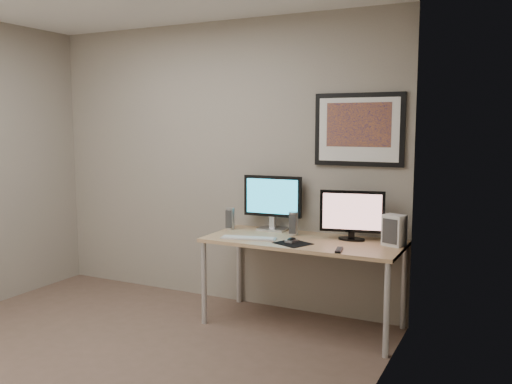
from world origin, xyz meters
TOP-DOWN VIEW (x-y plane):
  - floor at (0.00, 0.00)m, footprint 3.60×3.60m
  - room at (0.00, 0.45)m, footprint 3.60×3.60m
  - desk at (1.00, 1.35)m, footprint 1.60×0.70m
  - framed_art at (1.35, 1.68)m, footprint 0.75×0.04m
  - monitor_large at (0.61, 1.60)m, footprint 0.53×0.19m
  - monitor_tv at (1.36, 1.50)m, footprint 0.51×0.16m
  - speaker_left at (0.25, 1.48)m, footprint 0.09×0.09m
  - speaker_right at (0.85, 1.50)m, footprint 0.09×0.09m
  - keyboard at (0.59, 1.18)m, footprint 0.47×0.22m
  - mousepad at (0.98, 1.18)m, footprint 0.32×0.31m
  - mouse at (0.96, 1.21)m, footprint 0.07×0.11m
  - remote at (1.39, 1.09)m, footprint 0.07×0.16m
  - fan_unit at (1.71, 1.45)m, footprint 0.19×0.16m

SIDE VIEW (x-z plane):
  - floor at x=0.00m, z-range 0.00..0.00m
  - desk at x=1.00m, z-range 0.30..1.03m
  - mousepad at x=0.98m, z-range 0.73..0.73m
  - keyboard at x=0.59m, z-range 0.73..0.75m
  - remote at x=1.39m, z-range 0.73..0.75m
  - mouse at x=0.96m, z-range 0.73..0.77m
  - speaker_left at x=0.25m, z-range 0.73..0.92m
  - speaker_right at x=0.85m, z-range 0.73..0.93m
  - fan_unit at x=1.71m, z-range 0.73..0.97m
  - monitor_tv at x=1.36m, z-range 0.74..1.15m
  - monitor_large at x=0.61m, z-range 0.76..1.24m
  - framed_art at x=1.35m, z-range 1.32..1.92m
  - room at x=0.00m, z-range -0.16..3.44m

